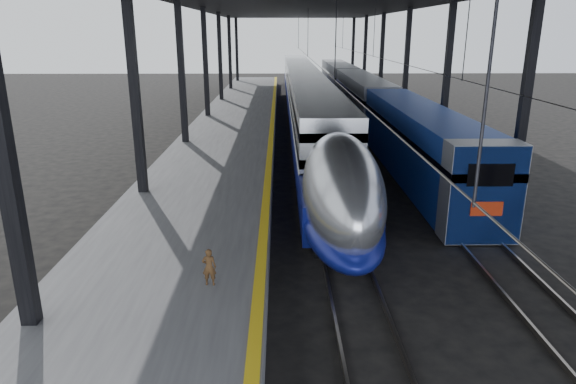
{
  "coord_description": "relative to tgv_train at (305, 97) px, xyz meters",
  "views": [
    {
      "loc": [
        -0.14,
        -15.33,
        7.31
      ],
      "look_at": [
        0.13,
        1.58,
        2.0
      ],
      "focal_mm": 32.0,
      "sensor_mm": 36.0,
      "label": 1
    }
  ],
  "objects": [
    {
      "name": "platform",
      "position": [
        -5.5,
        -9.21,
        -1.39
      ],
      "size": [
        6.0,
        80.0,
        1.0
      ],
      "primitive_type": "cube",
      "color": "#4C4C4F",
      "rests_on": "ground"
    },
    {
      "name": "canopy",
      "position": [
        -0.1,
        -9.21,
        7.23
      ],
      "size": [
        18.0,
        75.0,
        9.47
      ],
      "color": "black",
      "rests_on": "ground"
    },
    {
      "name": "child",
      "position": [
        -3.98,
        -32.48,
        -0.38
      ],
      "size": [
        0.38,
        0.26,
        1.01
      ],
      "primitive_type": "imported",
      "rotation": [
        0.0,
        0.0,
        3.1
      ],
      "color": "#4B3119",
      "rests_on": "platform"
    },
    {
      "name": "ground",
      "position": [
        -2.0,
        -29.21,
        -1.89
      ],
      "size": [
        160.0,
        160.0,
        0.0
      ],
      "primitive_type": "plane",
      "color": "black",
      "rests_on": "ground"
    },
    {
      "name": "yellow_strip",
      "position": [
        -2.7,
        -9.21,
        -0.88
      ],
      "size": [
        0.3,
        80.0,
        0.01
      ],
      "primitive_type": "cube",
      "color": "gold",
      "rests_on": "platform"
    },
    {
      "name": "tgv_train",
      "position": [
        0.0,
        0.0,
        0.0
      ],
      "size": [
        2.82,
        65.2,
        4.04
      ],
      "color": "#BBBDC2",
      "rests_on": "ground"
    },
    {
      "name": "second_train",
      "position": [
        5.0,
        -0.6,
        -0.03
      ],
      "size": [
        2.66,
        56.05,
        3.66
      ],
      "color": "navy",
      "rests_on": "ground"
    },
    {
      "name": "rails",
      "position": [
        2.5,
        -9.21,
        -1.81
      ],
      "size": [
        6.52,
        80.0,
        0.16
      ],
      "color": "slate",
      "rests_on": "ground"
    }
  ]
}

